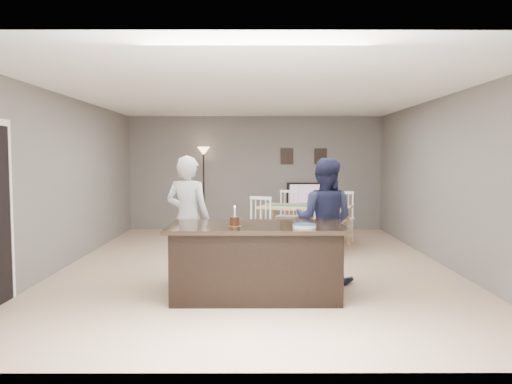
{
  "coord_description": "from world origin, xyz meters",
  "views": [
    {
      "loc": [
        -0.02,
        -7.89,
        1.73
      ],
      "look_at": [
        0.0,
        -0.3,
        1.2
      ],
      "focal_mm": 35.0,
      "sensor_mm": 36.0,
      "label": 1
    }
  ],
  "objects_px": {
    "birthday_cake": "(235,221)",
    "plate_stack": "(304,226)",
    "television": "(306,194)",
    "woman": "(188,218)",
    "floor_lamp": "(204,166)",
    "man": "(324,220)",
    "dining_table": "(305,213)",
    "kitchen_island": "(256,260)",
    "tv_console": "(306,218)"
  },
  "relations": [
    {
      "from": "dining_table",
      "to": "floor_lamp",
      "type": "xyz_separation_m",
      "value": [
        -2.17,
        2.19,
        0.87
      ]
    },
    {
      "from": "tv_console",
      "to": "television",
      "type": "height_order",
      "value": "television"
    },
    {
      "from": "television",
      "to": "woman",
      "type": "height_order",
      "value": "woman"
    },
    {
      "from": "tv_console",
      "to": "dining_table",
      "type": "xyz_separation_m",
      "value": [
        -0.25,
        -2.17,
        0.36
      ]
    },
    {
      "from": "kitchen_island",
      "to": "television",
      "type": "relative_size",
      "value": 2.35
    },
    {
      "from": "television",
      "to": "floor_lamp",
      "type": "bearing_deg",
      "value": 1.19
    },
    {
      "from": "plate_stack",
      "to": "birthday_cake",
      "type": "bearing_deg",
      "value": 169.55
    },
    {
      "from": "man",
      "to": "birthday_cake",
      "type": "xyz_separation_m",
      "value": [
        -1.21,
        -0.89,
        0.1
      ]
    },
    {
      "from": "television",
      "to": "dining_table",
      "type": "bearing_deg",
      "value": 83.66
    },
    {
      "from": "woman",
      "to": "floor_lamp",
      "type": "distance_m",
      "value": 4.81
    },
    {
      "from": "kitchen_island",
      "to": "man",
      "type": "bearing_deg",
      "value": 39.04
    },
    {
      "from": "dining_table",
      "to": "kitchen_island",
      "type": "bearing_deg",
      "value": -85.92
    },
    {
      "from": "kitchen_island",
      "to": "plate_stack",
      "type": "bearing_deg",
      "value": -25.79
    },
    {
      "from": "woman",
      "to": "floor_lamp",
      "type": "bearing_deg",
      "value": -70.43
    },
    {
      "from": "birthday_cake",
      "to": "floor_lamp",
      "type": "bearing_deg",
      "value": 99.52
    },
    {
      "from": "television",
      "to": "floor_lamp",
      "type": "xyz_separation_m",
      "value": [
        -2.41,
        -0.05,
        0.66
      ]
    },
    {
      "from": "woman",
      "to": "man",
      "type": "height_order",
      "value": "woman"
    },
    {
      "from": "woman",
      "to": "birthday_cake",
      "type": "height_order",
      "value": "woman"
    },
    {
      "from": "man",
      "to": "birthday_cake",
      "type": "height_order",
      "value": "man"
    },
    {
      "from": "television",
      "to": "man",
      "type": "height_order",
      "value": "man"
    },
    {
      "from": "woman",
      "to": "birthday_cake",
      "type": "distance_m",
      "value": 1.18
    },
    {
      "from": "birthday_cake",
      "to": "dining_table",
      "type": "relative_size",
      "value": 0.11
    },
    {
      "from": "television",
      "to": "woman",
      "type": "xyz_separation_m",
      "value": [
        -2.15,
        -4.81,
        0.01
      ]
    },
    {
      "from": "tv_console",
      "to": "dining_table",
      "type": "bearing_deg",
      "value": -96.55
    },
    {
      "from": "tv_console",
      "to": "woman",
      "type": "distance_m",
      "value": 5.23
    },
    {
      "from": "man",
      "to": "television",
      "type": "bearing_deg",
      "value": -72.39
    },
    {
      "from": "tv_console",
      "to": "man",
      "type": "bearing_deg",
      "value": -92.98
    },
    {
      "from": "kitchen_island",
      "to": "television",
      "type": "xyz_separation_m",
      "value": [
        1.2,
        5.64,
        0.41
      ]
    },
    {
      "from": "birthday_cake",
      "to": "plate_stack",
      "type": "bearing_deg",
      "value": -10.45
    },
    {
      "from": "plate_stack",
      "to": "floor_lamp",
      "type": "height_order",
      "value": "floor_lamp"
    },
    {
      "from": "birthday_cake",
      "to": "plate_stack",
      "type": "xyz_separation_m",
      "value": [
        0.83,
        -0.15,
        -0.04
      ]
    },
    {
      "from": "plate_stack",
      "to": "floor_lamp",
      "type": "bearing_deg",
      "value": 106.91
    },
    {
      "from": "television",
      "to": "man",
      "type": "distance_m",
      "value": 4.88
    },
    {
      "from": "woman",
      "to": "birthday_cake",
      "type": "bearing_deg",
      "value": 142.4
    },
    {
      "from": "dining_table",
      "to": "birthday_cake",
      "type": "bearing_deg",
      "value": -89.2
    },
    {
      "from": "floor_lamp",
      "to": "plate_stack",
      "type": "bearing_deg",
      "value": -73.09
    },
    {
      "from": "plate_stack",
      "to": "dining_table",
      "type": "relative_size",
      "value": 0.12
    },
    {
      "from": "man",
      "to": "dining_table",
      "type": "bearing_deg",
      "value": -69.48
    },
    {
      "from": "woman",
      "to": "plate_stack",
      "type": "xyz_separation_m",
      "value": [
        1.52,
        -1.11,
        0.05
      ]
    },
    {
      "from": "woman",
      "to": "kitchen_island",
      "type": "bearing_deg",
      "value": 155.17
    },
    {
      "from": "tv_console",
      "to": "television",
      "type": "bearing_deg",
      "value": 90.0
    },
    {
      "from": "floor_lamp",
      "to": "woman",
      "type": "bearing_deg",
      "value": -86.82
    },
    {
      "from": "birthday_cake",
      "to": "plate_stack",
      "type": "distance_m",
      "value": 0.84
    },
    {
      "from": "birthday_cake",
      "to": "man",
      "type": "bearing_deg",
      "value": 36.53
    },
    {
      "from": "kitchen_island",
      "to": "man",
      "type": "distance_m",
      "value": 1.29
    },
    {
      "from": "tv_console",
      "to": "plate_stack",
      "type": "height_order",
      "value": "plate_stack"
    },
    {
      "from": "plate_stack",
      "to": "floor_lamp",
      "type": "distance_m",
      "value": 6.16
    },
    {
      "from": "television",
      "to": "man",
      "type": "relative_size",
      "value": 0.53
    },
    {
      "from": "man",
      "to": "plate_stack",
      "type": "relative_size",
      "value": 6.07
    },
    {
      "from": "tv_console",
      "to": "woman",
      "type": "height_order",
      "value": "woman"
    }
  ]
}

